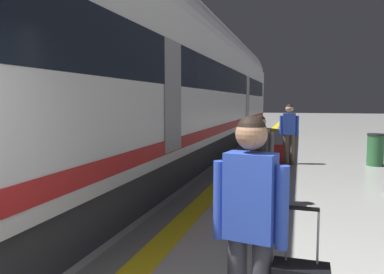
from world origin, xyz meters
The scene contains 9 objects.
safety_line_strip centered at (-1.11, 10.00, 0.00)m, with size 0.36×80.00×0.01m, color yellow.
tactile_edge_band centered at (-1.41, 10.00, 0.00)m, with size 0.56×80.00×0.01m, color slate.
high_speed_train centered at (-3.16, 9.90, 2.50)m, with size 2.94×29.67×4.97m.
traveller_foreground centered at (0.22, 1.38, 1.00)m, with size 0.53×0.26×1.71m.
passenger_near centered at (-0.13, 5.44, 0.93)m, with size 0.49×0.33×1.57m.
suitcase_near centered at (-0.45, 5.31, 0.36)m, with size 0.43×0.33×0.67m.
passenger_mid centered at (0.25, 9.95, 1.01)m, with size 0.54×0.23×1.73m.
suitcase_mid centered at (-0.07, 9.60, 0.32)m, with size 0.38×0.24×0.58m.
waste_bin centered at (2.60, 10.31, 0.46)m, with size 0.46×0.46×0.91m.
Camera 1 is at (0.54, -1.20, 1.81)m, focal length 35.22 mm.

